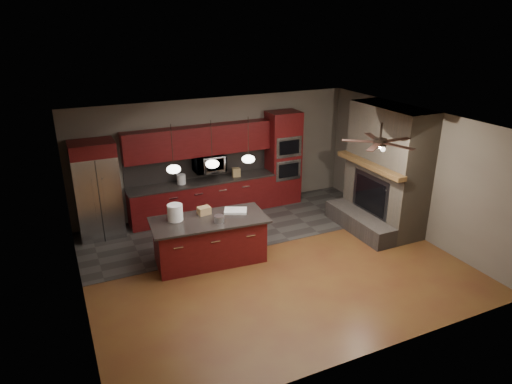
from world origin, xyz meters
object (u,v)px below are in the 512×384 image
refrigerator (97,190)px  paint_tray (235,211)px  paint_can (219,219)px  microwave (209,163)px  counter_bucket (181,179)px  oven_tower (283,158)px  white_bucket (175,212)px  counter_box (236,172)px  cardboard_box (204,211)px  kitchen_island (210,240)px

refrigerator → paint_tray: refrigerator is taller
paint_can → paint_tray: size_ratio=0.44×
microwave → counter_bucket: 0.77m
oven_tower → microwave: bearing=178.3°
white_bucket → paint_tray: bearing=-5.7°
refrigerator → counter_box: 3.26m
refrigerator → cardboard_box: 2.57m
oven_tower → cardboard_box: oven_tower is taller
counter_box → microwave: bearing=179.1°
white_bucket → kitchen_island: bearing=-20.8°
cardboard_box → counter_bucket: 1.92m
oven_tower → counter_bucket: oven_tower is taller
refrigerator → white_bucket: 2.23m
paint_can → counter_box: bearing=60.6°
refrigerator → kitchen_island: (1.80, -2.10, -0.61)m
counter_bucket → paint_can: bearing=-88.9°
paint_tray → counter_bucket: 2.14m
kitchen_island → counter_bucket: 2.25m
paint_tray → counter_bucket: counter_bucket is taller
kitchen_island → counter_box: 2.64m
kitchen_island → microwave: bearing=75.0°
kitchen_island → counter_box: bearing=60.4°
refrigerator → white_bucket: (1.21, -1.87, 0.00)m
refrigerator → kitchen_island: 2.84m
microwave → kitchen_island: (-0.80, -2.23, -0.84)m
refrigerator → oven_tower: bearing=0.9°
paint_can → kitchen_island: bearing=122.2°
kitchen_island → counter_bucket: counter_bucket is taller
oven_tower → paint_can: oven_tower is taller
microwave → counter_bucket: microwave is taller
paint_can → paint_tray: paint_can is taller
paint_can → cardboard_box: 0.49m
oven_tower → cardboard_box: (-2.78, -1.91, -0.20)m
paint_tray → cardboard_box: bearing=-169.0°
white_bucket → counter_box: size_ratio=1.52×
refrigerator → paint_tray: 3.13m
paint_tray → cardboard_box: 0.63m
microwave → paint_tray: size_ratio=1.65×
refrigerator → paint_tray: (2.40, -1.99, -0.13)m
oven_tower → white_bucket: (-3.37, -1.95, -0.11)m
microwave → refrigerator: refrigerator is taller
refrigerator → paint_can: 3.02m
microwave → kitchen_island: size_ratio=0.32×
oven_tower → counter_bucket: 2.69m
white_bucket → counter_bucket: 2.07m
microwave → counter_box: size_ratio=3.50×
white_bucket → paint_can: white_bucket is taller
white_bucket → counter_bucket: size_ratio=1.38×
white_bucket → oven_tower: bearing=30.0°
white_bucket → paint_tray: white_bucket is taller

